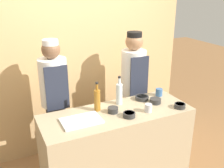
# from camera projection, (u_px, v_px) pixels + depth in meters

# --- Properties ---
(cabinet_wall) EXTENTS (2.97, 0.18, 2.40)m
(cabinet_wall) POSITION_uv_depth(u_px,v_px,m) (82.00, 64.00, 3.62)
(cabinet_wall) COLOR tan
(cabinet_wall) RESTS_ON ground_plane
(counter) EXTENTS (1.63, 0.61, 0.95)m
(counter) POSITION_uv_depth(u_px,v_px,m) (117.00, 150.00, 2.95)
(counter) COLOR tan
(counter) RESTS_ON ground_plane
(sauce_bowl_brown) EXTENTS (0.13, 0.13, 0.05)m
(sauce_bowl_brown) POSITION_uv_depth(u_px,v_px,m) (129.00, 114.00, 2.67)
(sauce_bowl_brown) COLOR #2D2D2D
(sauce_bowl_brown) RESTS_ON counter
(sauce_bowl_yellow) EXTENTS (0.13, 0.13, 0.06)m
(sauce_bowl_yellow) POSITION_uv_depth(u_px,v_px,m) (155.00, 101.00, 2.98)
(sauce_bowl_yellow) COLOR #2D2D2D
(sauce_bowl_yellow) RESTS_ON counter
(sauce_bowl_green) EXTENTS (0.16, 0.16, 0.04)m
(sauce_bowl_green) POSITION_uv_depth(u_px,v_px,m) (142.00, 98.00, 3.08)
(sauce_bowl_green) COLOR #2D2D2D
(sauce_bowl_green) RESTS_ON counter
(sauce_bowl_orange) EXTENTS (0.11, 0.11, 0.06)m
(sauce_bowl_orange) POSITION_uv_depth(u_px,v_px,m) (113.00, 110.00, 2.77)
(sauce_bowl_orange) COLOR #2D2D2D
(sauce_bowl_orange) RESTS_ON counter
(sauce_bowl_red) EXTENTS (0.12, 0.12, 0.05)m
(sauce_bowl_red) POSITION_uv_depth(u_px,v_px,m) (180.00, 106.00, 2.87)
(sauce_bowl_red) COLOR #2D2D2D
(sauce_bowl_red) RESTS_ON counter
(cutting_board) EXTENTS (0.39, 0.26, 0.02)m
(cutting_board) POSITION_uv_depth(u_px,v_px,m) (81.00, 121.00, 2.59)
(cutting_board) COLOR white
(cutting_board) RESTS_ON counter
(bottle_clear) EXTENTS (0.07, 0.07, 0.33)m
(bottle_clear) POSITION_uv_depth(u_px,v_px,m) (119.00, 93.00, 2.93)
(bottle_clear) COLOR silver
(bottle_clear) RESTS_ON counter
(bottle_amber) EXTENTS (0.07, 0.07, 0.32)m
(bottle_amber) POSITION_uv_depth(u_px,v_px,m) (97.00, 100.00, 2.78)
(bottle_amber) COLOR #9E661E
(bottle_amber) RESTS_ON counter
(cup_blue) EXTENTS (0.08, 0.08, 0.09)m
(cup_blue) POSITION_uv_depth(u_px,v_px,m) (159.00, 92.00, 3.18)
(cup_blue) COLOR #386093
(cup_blue) RESTS_ON counter
(cup_steel) EXTENTS (0.08, 0.08, 0.09)m
(cup_steel) POSITION_uv_depth(u_px,v_px,m) (148.00, 108.00, 2.78)
(cup_steel) COLOR #B7B7BC
(cup_steel) RESTS_ON counter
(chef_left) EXTENTS (0.32, 0.32, 1.67)m
(chef_left) POSITION_uv_depth(u_px,v_px,m) (55.00, 104.00, 3.06)
(chef_left) COLOR #28282D
(chef_left) RESTS_ON ground_plane
(chef_right) EXTENTS (0.32, 0.32, 1.68)m
(chef_right) POSITION_uv_depth(u_px,v_px,m) (133.00, 89.00, 3.48)
(chef_right) COLOR #28282D
(chef_right) RESTS_ON ground_plane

